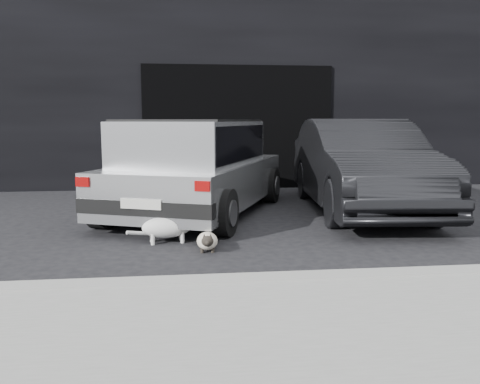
{
  "coord_description": "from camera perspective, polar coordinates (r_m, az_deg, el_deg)",
  "views": [
    {
      "loc": [
        -0.24,
        -6.79,
        1.46
      ],
      "look_at": [
        0.51,
        -0.48,
        0.56
      ],
      "focal_mm": 38.0,
      "sensor_mm": 36.0,
      "label": 1
    }
  ],
  "objects": [
    {
      "name": "sidewalk",
      "position": [
        3.53,
        14.96,
        -15.66
      ],
      "size": [
        18.0,
        2.2,
        0.11
      ],
      "primitive_type": "cube",
      "color": "gray",
      "rests_on": "ground"
    },
    {
      "name": "curb",
      "position": [
        4.59,
        9.37,
        -9.79
      ],
      "size": [
        18.0,
        0.25,
        0.12
      ],
      "primitive_type": "cube",
      "color": "gray",
      "rests_on": "ground"
    },
    {
      "name": "ground",
      "position": [
        6.95,
        -4.66,
        -4.07
      ],
      "size": [
        80.0,
        80.0,
        0.0
      ],
      "primitive_type": "plane",
      "color": "black",
      "rests_on": "ground"
    },
    {
      "name": "cat_white",
      "position": [
        6.16,
        -7.83,
        -3.79
      ],
      "size": [
        0.88,
        0.38,
        0.41
      ],
      "rotation": [
        0.0,
        0.0,
        -1.43
      ],
      "color": "white",
      "rests_on": "ground"
    },
    {
      "name": "silver_hatchback",
      "position": [
        7.85,
        -4.96,
        3.25
      ],
      "size": [
        3.16,
        4.36,
        1.47
      ],
      "rotation": [
        0.0,
        0.0,
        -0.39
      ],
      "color": "#B1B3B6",
      "rests_on": "ground"
    },
    {
      "name": "second_car",
      "position": [
        8.35,
        13.41,
        2.92
      ],
      "size": [
        1.97,
        4.62,
        1.48
      ],
      "primitive_type": "imported",
      "rotation": [
        0.0,
        0.0,
        -0.09
      ],
      "color": "black",
      "rests_on": "ground"
    },
    {
      "name": "building_facade",
      "position": [
        12.9,
        -1.27,
        12.72
      ],
      "size": [
        34.0,
        4.0,
        5.0
      ],
      "primitive_type": "cube",
      "color": "black",
      "rests_on": "ground"
    },
    {
      "name": "garage_opening",
      "position": [
        10.86,
        -0.22,
        7.25
      ],
      "size": [
        4.0,
        0.1,
        2.6
      ],
      "primitive_type": "cube",
      "color": "black",
      "rests_on": "ground"
    },
    {
      "name": "cat_siamese",
      "position": [
        5.75,
        -3.7,
        -5.51
      ],
      "size": [
        0.26,
        0.71,
        0.24
      ],
      "rotation": [
        0.0,
        0.0,
        3.1
      ],
      "color": "beige",
      "rests_on": "ground"
    }
  ]
}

